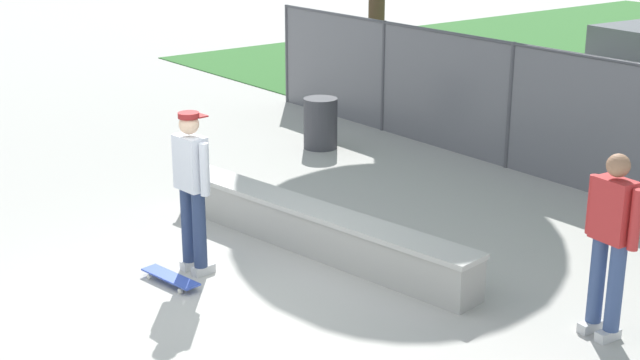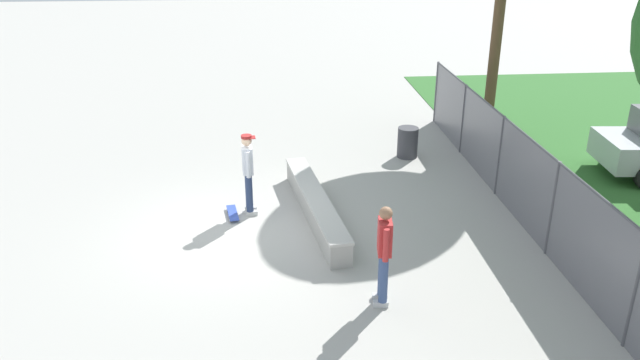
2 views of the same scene
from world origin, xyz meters
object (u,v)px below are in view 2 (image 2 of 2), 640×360
at_px(skateboarder, 248,170).
at_px(bystander, 384,251).
at_px(skateboard, 233,213).
at_px(trash_bin, 408,142).
at_px(concrete_ledge, 315,206).

relative_size(skateboarder, bystander, 1.01).
relative_size(skateboard, trash_bin, 0.98).
height_order(skateboarder, trash_bin, skateboarder).
xyz_separation_m(concrete_ledge, bystander, (3.41, 0.88, 0.73)).
height_order(concrete_ledge, trash_bin, trash_bin).
distance_m(concrete_ledge, skateboard, 1.84).
relative_size(skateboard, bystander, 0.45).
relative_size(skateboarder, trash_bin, 2.20).
bearing_deg(skateboard, trash_bin, 125.43).
relative_size(concrete_ledge, skateboard, 5.61).
bearing_deg(skateboard, concrete_ledge, 83.72).
height_order(concrete_ledge, skateboard, concrete_ledge).
xyz_separation_m(concrete_ledge, skateboard, (-0.20, -1.82, -0.20)).
relative_size(bystander, trash_bin, 2.17).
bearing_deg(bystander, skateboard, -143.25).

